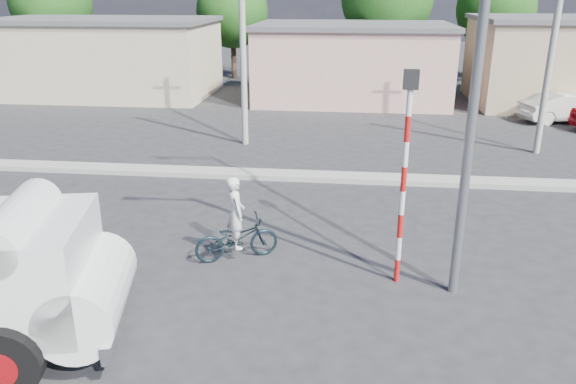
# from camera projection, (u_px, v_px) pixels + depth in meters

# --- Properties ---
(ground_plane) EXTENTS (120.00, 120.00, 0.00)m
(ground_plane) POSITION_uv_depth(u_px,v_px,m) (231.00, 309.00, 10.68)
(ground_plane) COLOR #29292C
(ground_plane) RESTS_ON ground
(median) EXTENTS (40.00, 0.80, 0.16)m
(median) POSITION_uv_depth(u_px,v_px,m) (283.00, 175.00, 18.12)
(median) COLOR #99968E
(median) RESTS_ON ground
(bicycle) EXTENTS (1.99, 1.39, 0.99)m
(bicycle) POSITION_uv_depth(u_px,v_px,m) (237.00, 238.00, 12.53)
(bicycle) COLOR black
(bicycle) RESTS_ON ground
(cyclist) EXTENTS (0.61, 0.71, 1.64)m
(cyclist) POSITION_uv_depth(u_px,v_px,m) (236.00, 225.00, 12.42)
(cyclist) COLOR white
(cyclist) RESTS_ON ground
(car_cream) EXTENTS (4.20, 2.51, 1.31)m
(car_cream) POSITION_uv_depth(u_px,v_px,m) (564.00, 108.00, 25.56)
(car_cream) COLOR silver
(car_cream) RESTS_ON ground
(traffic_pole) EXTENTS (0.28, 0.18, 4.36)m
(traffic_pole) POSITION_uv_depth(u_px,v_px,m) (405.00, 162.00, 10.84)
(traffic_pole) COLOR red
(traffic_pole) RESTS_ON ground
(streetlight) EXTENTS (2.34, 0.22, 9.00)m
(streetlight) POSITION_uv_depth(u_px,v_px,m) (472.00, 37.00, 9.65)
(streetlight) COLOR slate
(streetlight) RESTS_ON ground
(building_row) EXTENTS (37.80, 7.30, 4.44)m
(building_row) POSITION_uv_depth(u_px,v_px,m) (335.00, 60.00, 30.37)
(building_row) COLOR beige
(building_row) RESTS_ON ground
(tree_row) EXTENTS (34.13, 7.32, 8.10)m
(tree_row) POSITION_uv_depth(u_px,v_px,m) (288.00, 4.00, 36.00)
(tree_row) COLOR #38281E
(tree_row) RESTS_ON ground
(utility_poles) EXTENTS (35.40, 0.24, 8.00)m
(utility_poles) POSITION_uv_depth(u_px,v_px,m) (386.00, 38.00, 20.14)
(utility_poles) COLOR #99968E
(utility_poles) RESTS_ON ground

